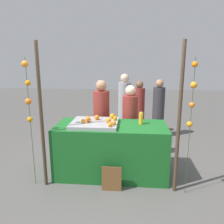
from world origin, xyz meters
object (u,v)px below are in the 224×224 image
(orange_1, at_px, (110,125))
(chalkboard_sign, at_px, (112,179))
(vendor_right, at_px, (130,126))
(stall_counter, at_px, (111,150))
(vendor_left, at_px, (102,123))
(orange_0, at_px, (114,123))
(juice_bottle, at_px, (141,118))

(orange_1, distance_m, chalkboard_sign, 0.87)
(chalkboard_sign, xyz_separation_m, vendor_right, (0.27, 1.25, 0.52))
(orange_1, height_order, vendor_right, vendor_right)
(stall_counter, relative_size, vendor_left, 1.18)
(stall_counter, distance_m, vendor_left, 0.80)
(orange_0, xyz_separation_m, vendor_left, (-0.33, 0.89, -0.26))
(orange_1, relative_size, juice_bottle, 0.34)
(orange_1, bearing_deg, vendor_right, 72.22)
(chalkboard_sign, relative_size, vendor_left, 0.26)
(orange_1, distance_m, juice_bottle, 0.66)
(orange_1, xyz_separation_m, juice_bottle, (0.51, 0.41, 0.01))
(vendor_left, height_order, vendor_right, vendor_left)
(juice_bottle, xyz_separation_m, chalkboard_sign, (-0.47, -0.68, -0.83))
(stall_counter, distance_m, vendor_right, 0.80)
(orange_0, height_order, chalkboard_sign, orange_0)
(orange_1, bearing_deg, orange_0, 63.63)
(orange_0, height_order, orange_1, same)
(stall_counter, distance_m, juice_bottle, 0.78)
(orange_1, xyz_separation_m, vendor_right, (0.32, 0.98, -0.30))
(stall_counter, bearing_deg, juice_bottle, 11.12)
(juice_bottle, distance_m, vendor_right, 0.68)
(stall_counter, height_order, orange_0, orange_0)
(stall_counter, relative_size, vendor_right, 1.26)
(stall_counter, xyz_separation_m, orange_1, (0.01, -0.31, 0.56))
(orange_0, height_order, juice_bottle, juice_bottle)
(orange_1, xyz_separation_m, vendor_left, (-0.28, 0.99, -0.26))
(stall_counter, xyz_separation_m, vendor_left, (-0.27, 0.69, 0.31))
(orange_0, xyz_separation_m, vendor_right, (0.26, 0.88, -0.30))
(chalkboard_sign, distance_m, vendor_left, 1.42)
(juice_bottle, xyz_separation_m, vendor_left, (-0.79, 0.58, -0.26))
(orange_0, xyz_separation_m, juice_bottle, (0.46, 0.30, 0.01))
(orange_1, relative_size, vendor_left, 0.04)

